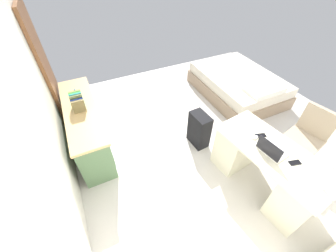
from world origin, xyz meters
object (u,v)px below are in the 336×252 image
object	(u,v)px
desk	(265,168)
computer_mouse	(255,137)
bed	(237,84)
laptop	(271,150)
cell_phone_by_mouse	(261,135)
desk_lamp	(329,168)
cell_phone_near_laptop	(295,163)
figurine_small	(75,91)
suitcase_black	(199,130)
office_chair	(303,141)
credenza	(87,126)

from	to	relation	value
desk	computer_mouse	xyz separation A→B (m)	(0.27, 0.07, 0.36)
bed	laptop	bearing A→B (deg)	147.15
cell_phone_by_mouse	bed	bearing A→B (deg)	-16.96
laptop	desk_lamp	distance (m)	0.57
bed	cell_phone_near_laptop	xyz separation A→B (m)	(-2.19, 1.11, 0.49)
laptop	figurine_small	distance (m)	2.95
bed	suitcase_black	bearing A→B (deg)	120.07
computer_mouse	desk_lamp	size ratio (longest dim) A/B	0.29
suitcase_black	computer_mouse	size ratio (longest dim) A/B	6.02
laptop	cell_phone_near_laptop	bearing A→B (deg)	-148.38
office_chair	cell_phone_by_mouse	world-z (taller)	office_chair
bed	computer_mouse	world-z (taller)	computer_mouse
figurine_small	cell_phone_near_laptop	bearing A→B (deg)	-140.14
desk	laptop	world-z (taller)	laptop
suitcase_black	desk_lamp	distance (m)	1.76
credenza	figurine_small	world-z (taller)	figurine_small
cell_phone_by_mouse	desk_lamp	xyz separation A→B (m)	(-0.77, -0.03, 0.25)
office_chair	suitcase_black	world-z (taller)	office_chair
bed	desk_lamp	size ratio (longest dim) A/B	5.56
bed	cell_phone_by_mouse	world-z (taller)	cell_phone_by_mouse
credenza	desk_lamp	distance (m)	3.19
desk_lamp	cell_phone_by_mouse	bearing A→B (deg)	2.54
laptop	office_chair	bearing A→B (deg)	-83.87
desk_lamp	figurine_small	bearing A→B (deg)	36.89
office_chair	suitcase_black	size ratio (longest dim) A/B	1.56
laptop	figurine_small	world-z (taller)	laptop
office_chair	desk_lamp	distance (m)	1.13
credenza	cell_phone_near_laptop	distance (m)	2.95
figurine_small	computer_mouse	bearing A→B (deg)	-135.65
cell_phone_by_mouse	figurine_small	xyz separation A→B (m)	(1.98, 2.03, 0.08)
laptop	desk_lamp	bearing A→B (deg)	-164.36
bed	figurine_small	size ratio (longest dim) A/B	17.42
cell_phone_near_laptop	cell_phone_by_mouse	xyz separation A→B (m)	(0.50, 0.04, 0.00)
credenza	suitcase_black	xyz separation A→B (m)	(-0.78, -1.64, -0.08)
laptop	cell_phone_near_laptop	world-z (taller)	laptop
desk	cell_phone_near_laptop	world-z (taller)	cell_phone_near_laptop
credenza	cell_phone_by_mouse	distance (m)	2.59
bed	figurine_small	distance (m)	3.24
desk	credenza	bearing A→B (deg)	47.26
office_chair	computer_mouse	world-z (taller)	office_chair
desk	bed	distance (m)	2.29
desk_lamp	laptop	bearing A→B (deg)	15.64
suitcase_black	cell_phone_by_mouse	size ratio (longest dim) A/B	4.42
cell_phone_near_laptop	desk_lamp	distance (m)	0.37
credenza	cell_phone_near_laptop	world-z (taller)	credenza
desk_lamp	office_chair	bearing A→B (deg)	-51.33
cell_phone_by_mouse	desk_lamp	size ratio (longest dim) A/B	0.39
desk	bed	world-z (taller)	desk
office_chair	computer_mouse	distance (m)	0.97
computer_mouse	desk_lamp	distance (m)	0.82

